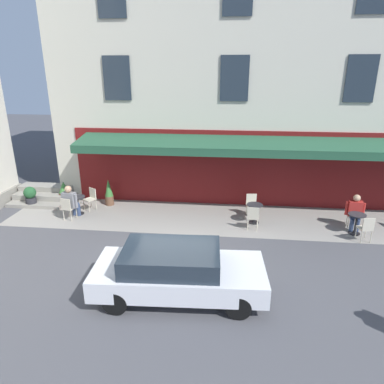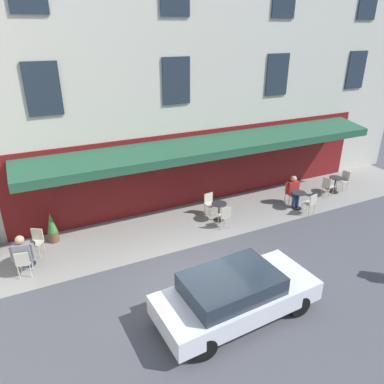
{
  "view_description": "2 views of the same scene",
  "coord_description": "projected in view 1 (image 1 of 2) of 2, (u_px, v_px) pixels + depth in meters",
  "views": [
    {
      "loc": [
        -1.54,
        9.03,
        5.47
      ],
      "look_at": [
        -0.16,
        -3.66,
        0.96
      ],
      "focal_mm": 32.06,
      "sensor_mm": 36.0,
      "label": 1
    },
    {
      "loc": [
        3.87,
        7.77,
        6.92
      ],
      "look_at": [
        -1.46,
        -3.2,
        1.42
      ],
      "focal_mm": 33.63,
      "sensor_mm": 36.0,
      "label": 2
    }
  ],
  "objects": [
    {
      "name": "sidewalk_cafe_terrace",
      "position": [
        270.0,
        220.0,
        13.3
      ],
      "size": [
        20.5,
        3.2,
        0.01
      ],
      "primitive_type": "cube",
      "color": "gray",
      "rests_on": "ground_plane"
    },
    {
      "name": "cafe_chair_cream_facing_street",
      "position": [
        366.0,
        227.0,
        11.43
      ],
      "size": [
        0.47,
        0.47,
        0.91
      ],
      "color": "beige",
      "rests_on": "ground_plane"
    },
    {
      "name": "ground_plane",
      "position": [
        174.0,
        261.0,
        10.44
      ],
      "size": [
        70.0,
        70.0,
        0.0
      ],
      "primitive_type": "plane",
      "color": "#4C4C51"
    },
    {
      "name": "cafe_chair_cream_corner_right",
      "position": [
        353.0,
        213.0,
        12.6
      ],
      "size": [
        0.46,
        0.46,
        0.91
      ],
      "color": "beige",
      "rests_on": "ground_plane"
    },
    {
      "name": "cafe_chair_cream_corner_left",
      "position": [
        68.0,
        207.0,
        13.14
      ],
      "size": [
        0.47,
        0.47,
        0.91
      ],
      "color": "beige",
      "rests_on": "ground_plane"
    },
    {
      "name": "parked_car_white",
      "position": [
        177.0,
        271.0,
        8.64
      ],
      "size": [
        4.39,
        2.02,
        1.33
      ],
      "color": "silver",
      "rests_on": "ground_plane"
    },
    {
      "name": "potted_plant_entrance_left",
      "position": [
        109.0,
        192.0,
        14.66
      ],
      "size": [
        0.36,
        0.36,
        1.15
      ],
      "color": "brown",
      "rests_on": "ground_plane"
    },
    {
      "name": "cafe_table_mid_terrace",
      "position": [
        356.0,
        221.0,
        12.04
      ],
      "size": [
        0.6,
        0.6,
        0.75
      ],
      "color": "black",
      "rests_on": "ground_plane"
    },
    {
      "name": "potted_plant_by_steps",
      "position": [
        30.0,
        196.0,
        14.54
      ],
      "size": [
        0.51,
        0.51,
        0.87
      ],
      "color": "#2D2D33",
      "rests_on": "ground_plane"
    },
    {
      "name": "cafe_building_facade",
      "position": [
        285.0,
        27.0,
        16.43
      ],
      "size": [
        20.0,
        10.7,
        15.0
      ],
      "color": "beige",
      "rests_on": "ground_plane"
    },
    {
      "name": "seated_companion_in_grey",
      "position": [
        71.0,
        201.0,
        13.27
      ],
      "size": [
        0.7,
        0.63,
        1.36
      ],
      "color": "navy",
      "rests_on": "ground_plane"
    },
    {
      "name": "back_alley_steps",
      "position": [
        44.0,
        195.0,
        15.34
      ],
      "size": [
        2.4,
        1.75,
        0.6
      ],
      "color": "gray",
      "rests_on": "ground_plane"
    },
    {
      "name": "cafe_chair_cream_kerbside",
      "position": [
        91.0,
        197.0,
        14.17
      ],
      "size": [
        0.55,
        0.55,
        0.91
      ],
      "color": "beige",
      "rests_on": "ground_plane"
    },
    {
      "name": "seated_patron_in_red",
      "position": [
        355.0,
        211.0,
        12.35
      ],
      "size": [
        0.66,
        0.59,
        1.3
      ],
      "color": "navy",
      "rests_on": "ground_plane"
    },
    {
      "name": "cafe_table_far_end",
      "position": [
        254.0,
        211.0,
        12.92
      ],
      "size": [
        0.6,
        0.6,
        0.75
      ],
      "color": "black",
      "rests_on": "ground_plane"
    },
    {
      "name": "cafe_chair_cream_near_door",
      "position": [
        253.0,
        216.0,
        12.33
      ],
      "size": [
        0.45,
        0.45,
        0.91
      ],
      "color": "beige",
      "rests_on": "ground_plane"
    },
    {
      "name": "potted_plant_under_sign",
      "position": [
        64.0,
        192.0,
        15.02
      ],
      "size": [
        0.47,
        0.47,
        0.94
      ],
      "color": "brown",
      "rests_on": "ground_plane"
    },
    {
      "name": "cafe_table_streetside",
      "position": [
        78.0,
        203.0,
        13.72
      ],
      "size": [
        0.6,
        0.6,
        0.75
      ],
      "color": "black",
      "rests_on": "ground_plane"
    },
    {
      "name": "cafe_chair_cream_back_row",
      "position": [
        252.0,
        203.0,
        13.5
      ],
      "size": [
        0.44,
        0.44,
        0.91
      ],
      "color": "beige",
      "rests_on": "ground_plane"
    }
  ]
}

